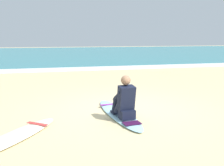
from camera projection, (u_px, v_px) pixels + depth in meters
ground_plane at (125, 110)px, 6.35m from camera, size 80.00×80.00×0.00m
sea at (68, 53)px, 27.07m from camera, size 80.00×28.00×0.10m
breaking_foam at (84, 69)px, 13.99m from camera, size 80.00×0.90×0.11m
surfboard_main at (118, 113)px, 5.93m from camera, size 0.74×2.59×0.08m
surfer_seated at (125, 101)px, 5.47m from camera, size 0.43×0.74×0.95m
surfboard_spare_near at (14, 137)px, 4.56m from camera, size 1.76×2.11×0.08m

